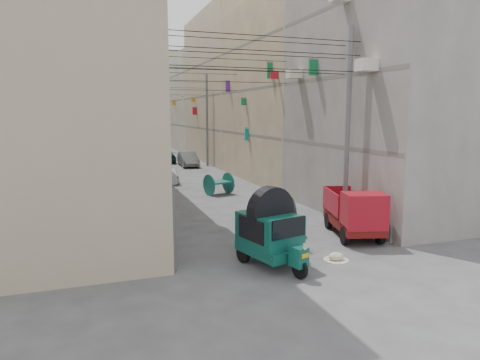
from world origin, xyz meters
name	(u,v)px	position (x,y,z in m)	size (l,w,h in m)	color
ground	(352,298)	(0.00, 0.00, 0.00)	(140.00, 140.00, 0.00)	#454548
building_row_left	(67,93)	(-8.00, 34.13, 6.46)	(8.00, 62.00, 14.00)	tan
building_row_right	(233,96)	(8.00, 34.13, 6.46)	(8.00, 62.00, 14.00)	gray
end_cap_building	(128,102)	(0.00, 66.00, 6.50)	(22.00, 10.00, 13.00)	tan
shutters_left	(145,185)	(-3.92, 10.38, 1.49)	(0.18, 14.40, 2.88)	#525257
signboards	(181,130)	(-0.01, 21.66, 3.43)	(8.22, 40.52, 5.67)	orange
ac_units	(330,47)	(3.65, 7.67, 7.43)	(0.70, 6.55, 3.35)	silver
utility_poles	(196,124)	(0.00, 17.00, 4.00)	(7.40, 22.20, 8.00)	slate
overhead_cables	(206,74)	(0.00, 14.40, 6.77)	(7.40, 22.52, 1.12)	black
auto_rickshaw	(271,230)	(-1.03, 2.89, 1.10)	(1.95, 2.75, 1.87)	black
tonga_cart	(274,215)	(0.48, 6.10, 0.74)	(1.67, 3.27, 1.41)	black
mini_truck	(356,215)	(3.10, 4.43, 0.89)	(2.31, 3.59, 1.86)	black
second_cart	(219,183)	(0.72, 14.58, 0.65)	(1.68, 1.57, 1.22)	#14584D
feed_sack	(336,256)	(1.12, 2.58, 0.12)	(0.50, 0.40, 0.25)	beige
horse	(291,231)	(-0.05, 3.51, 0.82)	(0.89, 1.95, 1.64)	brown
distant_car_white	(168,175)	(-1.29, 19.84, 0.54)	(1.27, 3.17, 1.08)	white
distant_car_grey	(188,159)	(1.89, 28.25, 0.65)	(1.38, 3.96, 1.30)	#515554
distant_car_green	(165,156)	(0.51, 32.06, 0.56)	(1.56, 3.84, 1.11)	#1A4D3B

